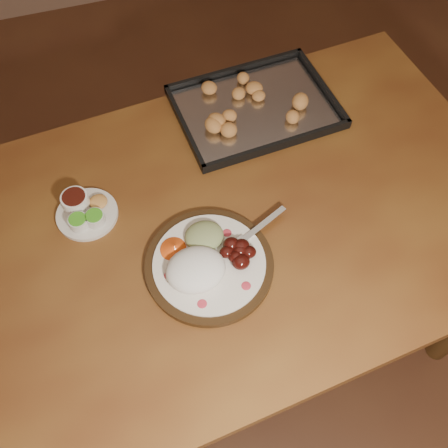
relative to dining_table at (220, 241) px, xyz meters
name	(u,v)px	position (x,y,z in m)	size (l,w,h in m)	color
ground	(213,312)	(-0.01, 0.07, -0.65)	(4.00, 4.00, 0.00)	brown
dining_table	(220,241)	(0.00, 0.00, 0.00)	(1.58, 1.03, 0.75)	brown
dinner_plate	(206,262)	(-0.07, -0.11, 0.12)	(0.36, 0.29, 0.07)	black
condiment_saucer	(84,211)	(-0.31, 0.11, 0.12)	(0.15, 0.15, 0.05)	silver
baking_tray	(255,107)	(0.20, 0.32, 0.11)	(0.45, 0.35, 0.04)	black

